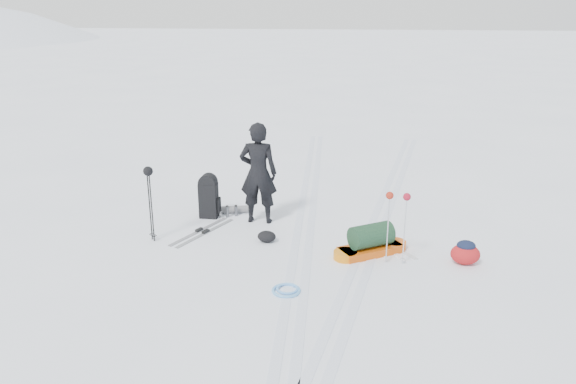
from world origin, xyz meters
The scene contains 13 objects.
ground centered at (0.00, 0.00, 0.00)m, with size 200.00×200.00×0.00m, color white.
ski_tracks centered at (0.61, 0.88, 0.00)m, with size 3.38×17.97×0.01m.
skier centered at (-1.00, 1.24, 0.99)m, with size 0.72×0.47×1.98m, color black.
pulk_sled centered at (1.19, 0.03, 0.21)m, with size 1.38×1.12×0.54m.
expedition_rucksack centered at (-1.97, 1.36, 0.42)m, with size 0.92×0.58×0.90m.
ski_poles_black centered at (-2.71, 0.03, 1.14)m, with size 0.18×0.17×1.39m.
ski_poles_silver centered at (1.58, -0.29, 1.03)m, with size 0.39×0.15×1.23m.
touring_skis_grey centered at (-1.94, 0.52, 0.01)m, with size 0.85×1.58×0.06m.
touring_skis_white centered at (1.38, 0.52, 0.01)m, with size 1.22×1.52×0.06m.
rope_coil centered at (-0.03, -1.51, 0.03)m, with size 0.50×0.50×0.05m.
small_daypack centered at (2.73, -0.15, 0.20)m, with size 0.49×0.37×0.41m.
thermos_pair centered at (-1.60, 1.42, 0.12)m, with size 0.23×0.18×0.25m.
stuff_sack centered at (-0.66, 0.26, 0.10)m, with size 0.40×0.35×0.21m.
Camera 1 is at (1.09, -8.88, 4.02)m, focal length 35.00 mm.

